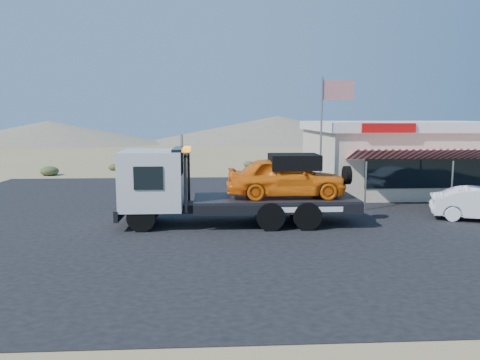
# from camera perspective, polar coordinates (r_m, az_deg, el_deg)

# --- Properties ---
(ground) EXTENTS (120.00, 120.00, 0.00)m
(ground) POSITION_cam_1_polar(r_m,az_deg,el_deg) (17.66, -2.11, -6.07)
(ground) COLOR olive
(ground) RESTS_ON ground
(asphalt_lot) EXTENTS (32.00, 24.00, 0.02)m
(asphalt_lot) POSITION_cam_1_polar(r_m,az_deg,el_deg) (20.71, 3.27, -3.97)
(asphalt_lot) COLOR black
(asphalt_lot) RESTS_ON ground
(tow_truck) EXTENTS (9.07, 2.69, 3.03)m
(tow_truck) POSITION_cam_1_polar(r_m,az_deg,el_deg) (18.22, -0.95, -0.40)
(tow_truck) COLOR black
(tow_truck) RESTS_ON asphalt_lot
(jerky_store) EXTENTS (10.40, 9.97, 3.90)m
(jerky_store) POSITION_cam_1_polar(r_m,az_deg,el_deg) (28.36, 19.22, 2.84)
(jerky_store) COLOR beige
(jerky_store) RESTS_ON asphalt_lot
(flagpole) EXTENTS (1.55, 0.10, 6.00)m
(flagpole) POSITION_cam_1_polar(r_m,az_deg,el_deg) (22.27, 10.47, 6.48)
(flagpole) COLOR #99999E
(flagpole) RESTS_ON asphalt_lot
(distant_hills) EXTENTS (126.00, 48.00, 4.20)m
(distant_hills) POSITION_cam_1_polar(r_m,az_deg,el_deg) (72.93, -10.76, 5.85)
(distant_hills) COLOR #726B59
(distant_hills) RESTS_ON ground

